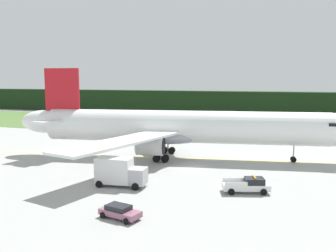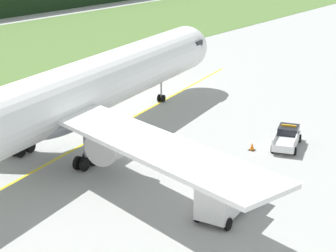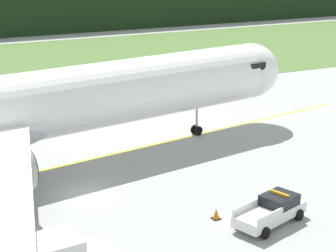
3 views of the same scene
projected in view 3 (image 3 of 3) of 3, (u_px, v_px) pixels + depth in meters
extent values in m
plane|color=#9FA19E|center=(82.00, 195.00, 44.30)|extent=(320.00, 320.00, 0.00)
cube|color=yellow|center=(21.00, 175.00, 48.02)|extent=(74.14, 13.15, 0.01)
cylinder|color=white|center=(17.00, 109.00, 46.44)|extent=(47.23, 13.37, 5.42)
ellipsoid|color=white|center=(250.00, 71.00, 60.42)|extent=(6.80, 6.36, 5.42)
cube|color=black|center=(240.00, 63.00, 59.42)|extent=(2.65, 5.38, 0.70)
cylinder|color=black|center=(29.00, 168.00, 40.32)|extent=(0.58, 2.69, 2.71)
cylinder|color=gray|center=(197.00, 116.00, 57.65)|extent=(0.20, 0.20, 2.73)
cylinder|color=black|center=(195.00, 130.00, 58.24)|extent=(0.92, 0.37, 0.90)
cylinder|color=black|center=(198.00, 131.00, 57.84)|extent=(0.92, 0.37, 0.90)
cylinder|color=black|center=(4.00, 188.00, 43.90)|extent=(1.23, 0.50, 1.20)
cylinder|color=black|center=(8.00, 191.00, 43.36)|extent=(1.23, 0.50, 1.20)
cube|color=white|center=(270.00, 214.00, 39.49)|extent=(5.85, 3.63, 0.70)
cube|color=black|center=(279.00, 200.00, 39.95)|extent=(2.66, 2.46, 0.70)
cube|color=white|center=(246.00, 207.00, 39.10)|extent=(2.54, 0.90, 0.45)
cube|color=white|center=(270.00, 216.00, 37.78)|extent=(2.54, 0.90, 0.45)
cube|color=orange|center=(280.00, 194.00, 39.82)|extent=(0.63, 1.42, 0.16)
cylinder|color=black|center=(273.00, 206.00, 41.55)|extent=(0.80, 0.46, 0.76)
cylinder|color=black|center=(299.00, 215.00, 40.13)|extent=(0.80, 0.46, 0.76)
cylinder|color=black|center=(239.00, 222.00, 39.05)|extent=(0.80, 0.46, 0.76)
cylinder|color=black|center=(265.00, 233.00, 37.63)|extent=(0.80, 0.46, 0.76)
cube|color=black|center=(216.00, 218.00, 40.45)|extent=(0.59, 0.59, 0.03)
cone|color=orange|center=(216.00, 213.00, 40.34)|extent=(0.45, 0.45, 0.71)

